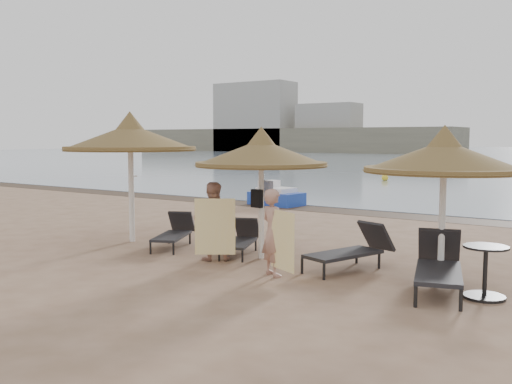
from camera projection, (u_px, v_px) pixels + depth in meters
ground at (196, 270)px, 10.57m from camera, size 160.00×160.00×0.00m
wet_sand_strip at (384, 214)px, 18.34m from camera, size 200.00×1.60×0.01m
far_shore at (394, 135)px, 88.53m from camera, size 150.00×54.80×12.00m
palapa_left at (130, 138)px, 13.30m from camera, size 3.10×3.10×3.07m
palapa_center at (261, 154)px, 11.46m from camera, size 2.70×2.70×2.68m
palapa_right at (444, 157)px, 9.55m from camera, size 2.70×2.70×2.67m
lounger_far_left at (175, 232)px, 12.85m from camera, size 1.20×1.75×0.75m
lounger_near_left at (241, 239)px, 12.11m from camera, size 1.06×1.67×0.71m
lounger_near_right at (353, 249)px, 10.67m from camera, size 1.21×2.00×0.85m
lounger_far_right at (439, 264)px, 9.20m from camera, size 1.22×2.17×0.92m
side_table at (485, 274)px, 8.71m from camera, size 0.67×0.67×0.81m
person_left at (212, 215)px, 11.41m from camera, size 0.99×0.96×1.83m
person_right at (273, 226)px, 10.09m from camera, size 0.99×0.86×1.81m
towel_left at (215, 227)px, 10.94m from camera, size 0.65×0.46×1.09m
towel_right at (283, 241)px, 9.71m from camera, size 0.66×0.34×1.02m
bag_patterned at (266, 191)px, 11.68m from camera, size 0.35×0.21×0.42m
bag_dark at (257, 199)px, 11.42m from camera, size 0.27×0.12×0.37m
pedal_boat at (276, 196)px, 20.79m from camera, size 2.03×1.37×0.88m
buoy_left at (385, 178)px, 32.31m from camera, size 0.38×0.38×0.38m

